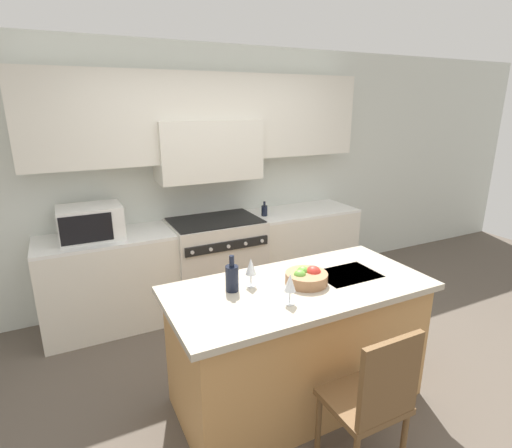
{
  "coord_description": "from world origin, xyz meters",
  "views": [
    {
      "loc": [
        -1.4,
        -2.13,
        2.11
      ],
      "look_at": [
        -0.01,
        0.66,
        1.17
      ],
      "focal_mm": 28.0,
      "sensor_mm": 36.0,
      "label": 1
    }
  ],
  "objects_px": {
    "range_stove": "(216,262)",
    "wine_bottle": "(232,277)",
    "wine_glass_near": "(290,283)",
    "wine_glass_far": "(251,267)",
    "oil_bottle_on_counter": "(264,210)",
    "microwave": "(91,222)",
    "island_chair": "(373,398)",
    "fruit_bowl": "(307,277)"
  },
  "relations": [
    {
      "from": "wine_glass_near",
      "to": "wine_glass_far",
      "type": "distance_m",
      "value": 0.35
    },
    {
      "from": "island_chair",
      "to": "oil_bottle_on_counter",
      "type": "distance_m",
      "value": 2.5
    },
    {
      "from": "island_chair",
      "to": "fruit_bowl",
      "type": "relative_size",
      "value": 3.31
    },
    {
      "from": "microwave",
      "to": "wine_glass_near",
      "type": "xyz_separation_m",
      "value": [
        0.98,
        -1.88,
        -0.02
      ]
    },
    {
      "from": "island_chair",
      "to": "wine_glass_near",
      "type": "distance_m",
      "value": 0.78
    },
    {
      "from": "island_chair",
      "to": "oil_bottle_on_counter",
      "type": "height_order",
      "value": "oil_bottle_on_counter"
    },
    {
      "from": "range_stove",
      "to": "wine_glass_near",
      "type": "distance_m",
      "value": 1.96
    },
    {
      "from": "oil_bottle_on_counter",
      "to": "wine_glass_far",
      "type": "bearing_deg",
      "value": -120.71
    },
    {
      "from": "fruit_bowl",
      "to": "island_chair",
      "type": "bearing_deg",
      "value": -92.36
    },
    {
      "from": "range_stove",
      "to": "oil_bottle_on_counter",
      "type": "relative_size",
      "value": 5.86
    },
    {
      "from": "microwave",
      "to": "wine_bottle",
      "type": "bearing_deg",
      "value": -64.82
    },
    {
      "from": "wine_bottle",
      "to": "wine_glass_far",
      "type": "height_order",
      "value": "wine_bottle"
    },
    {
      "from": "fruit_bowl",
      "to": "oil_bottle_on_counter",
      "type": "xyz_separation_m",
      "value": [
        0.54,
        1.65,
        0.02
      ]
    },
    {
      "from": "range_stove",
      "to": "fruit_bowl",
      "type": "xyz_separation_m",
      "value": [
        0.04,
        -1.66,
        0.49
      ]
    },
    {
      "from": "range_stove",
      "to": "wine_bottle",
      "type": "distance_m",
      "value": 1.69
    },
    {
      "from": "oil_bottle_on_counter",
      "to": "microwave",
      "type": "bearing_deg",
      "value": 179.03
    },
    {
      "from": "range_stove",
      "to": "oil_bottle_on_counter",
      "type": "distance_m",
      "value": 0.77
    },
    {
      "from": "wine_bottle",
      "to": "oil_bottle_on_counter",
      "type": "relative_size",
      "value": 1.54
    },
    {
      "from": "island_chair",
      "to": "wine_bottle",
      "type": "distance_m",
      "value": 1.1
    },
    {
      "from": "range_stove",
      "to": "wine_glass_far",
      "type": "height_order",
      "value": "wine_glass_far"
    },
    {
      "from": "wine_bottle",
      "to": "wine_glass_far",
      "type": "xyz_separation_m",
      "value": [
        0.14,
        0.01,
        0.04
      ]
    },
    {
      "from": "microwave",
      "to": "oil_bottle_on_counter",
      "type": "height_order",
      "value": "microwave"
    },
    {
      "from": "microwave",
      "to": "wine_bottle",
      "type": "xyz_separation_m",
      "value": [
        0.73,
        -1.56,
        -0.06
      ]
    },
    {
      "from": "range_stove",
      "to": "island_chair",
      "type": "relative_size",
      "value": 0.98
    },
    {
      "from": "wine_glass_far",
      "to": "range_stove",
      "type": "bearing_deg",
      "value": 78.04
    },
    {
      "from": "microwave",
      "to": "wine_glass_far",
      "type": "height_order",
      "value": "microwave"
    },
    {
      "from": "microwave",
      "to": "wine_glass_far",
      "type": "xyz_separation_m",
      "value": [
        0.87,
        -1.55,
        -0.02
      ]
    },
    {
      "from": "island_chair",
      "to": "fruit_bowl",
      "type": "distance_m",
      "value": 0.86
    },
    {
      "from": "wine_glass_near",
      "to": "wine_bottle",
      "type": "bearing_deg",
      "value": 127.17
    },
    {
      "from": "island_chair",
      "to": "oil_bottle_on_counter",
      "type": "xyz_separation_m",
      "value": [
        0.57,
        2.4,
        0.44
      ]
    },
    {
      "from": "microwave",
      "to": "wine_glass_near",
      "type": "height_order",
      "value": "microwave"
    },
    {
      "from": "wine_bottle",
      "to": "wine_glass_far",
      "type": "distance_m",
      "value": 0.15
    },
    {
      "from": "island_chair",
      "to": "wine_glass_far",
      "type": "bearing_deg",
      "value": 110.68
    },
    {
      "from": "fruit_bowl",
      "to": "oil_bottle_on_counter",
      "type": "height_order",
      "value": "oil_bottle_on_counter"
    },
    {
      "from": "wine_glass_far",
      "to": "microwave",
      "type": "bearing_deg",
      "value": 119.43
    },
    {
      "from": "wine_glass_near",
      "to": "oil_bottle_on_counter",
      "type": "distance_m",
      "value": 2.02
    },
    {
      "from": "range_stove",
      "to": "wine_bottle",
      "type": "relative_size",
      "value": 3.8
    },
    {
      "from": "range_stove",
      "to": "microwave",
      "type": "xyz_separation_m",
      "value": [
        -1.2,
        0.02,
        0.6
      ]
    },
    {
      "from": "wine_bottle",
      "to": "wine_glass_near",
      "type": "xyz_separation_m",
      "value": [
        0.25,
        -0.33,
        0.04
      ]
    },
    {
      "from": "wine_glass_near",
      "to": "fruit_bowl",
      "type": "distance_m",
      "value": 0.34
    },
    {
      "from": "island_chair",
      "to": "wine_glass_far",
      "type": "height_order",
      "value": "wine_glass_far"
    },
    {
      "from": "wine_glass_far",
      "to": "wine_bottle",
      "type": "bearing_deg",
      "value": -177.24
    }
  ]
}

